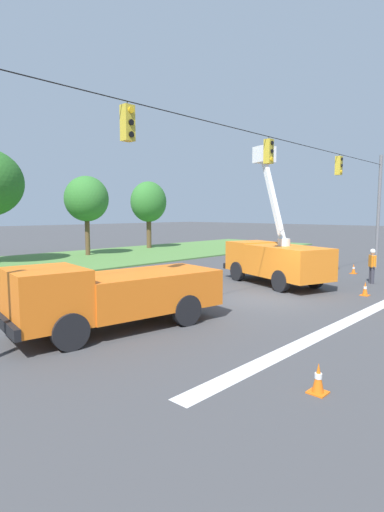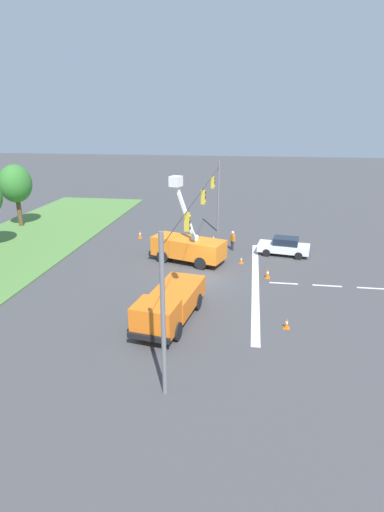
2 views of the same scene
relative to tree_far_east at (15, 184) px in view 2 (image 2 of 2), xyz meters
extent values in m
plane|color=#424244|center=(-11.92, -21.32, -4.61)|extent=(200.00, 200.00, 0.00)
cube|color=silver|center=(-11.92, -25.19, -4.60)|extent=(17.60, 0.50, 0.01)
cube|color=silver|center=(-11.92, -27.19, -4.60)|extent=(0.20, 2.00, 0.01)
cube|color=silver|center=(-11.92, -30.19, -4.60)|extent=(0.20, 2.00, 0.01)
cube|color=silver|center=(-11.92, -33.19, -4.60)|extent=(0.20, 2.00, 0.01)
cylinder|color=slate|center=(-24.92, -21.32, -1.01)|extent=(0.20, 0.20, 7.20)
cylinder|color=slate|center=(1.08, -21.32, -1.01)|extent=(0.20, 0.20, 7.20)
cylinder|color=black|center=(-11.92, -21.32, 1.99)|extent=(26.00, 0.03, 0.03)
cylinder|color=black|center=(-18.80, -21.32, 1.94)|extent=(0.02, 0.02, 0.10)
cube|color=gold|center=(-18.80, -21.32, 1.41)|extent=(0.32, 0.28, 0.96)
cylinder|color=yellow|center=(-18.80, -21.48, 1.73)|extent=(0.16, 0.05, 0.16)
cylinder|color=black|center=(-18.80, -21.48, 1.41)|extent=(0.16, 0.05, 0.16)
cylinder|color=black|center=(-18.80, -21.48, 1.09)|extent=(0.16, 0.05, 0.16)
cylinder|color=black|center=(-11.79, -21.32, 1.94)|extent=(0.02, 0.02, 0.10)
cube|color=gold|center=(-11.79, -21.32, 1.41)|extent=(0.32, 0.28, 0.96)
cylinder|color=black|center=(-11.79, -21.48, 1.73)|extent=(0.16, 0.05, 0.16)
cylinder|color=black|center=(-11.79, -21.48, 1.41)|extent=(0.16, 0.05, 0.16)
cylinder|color=yellow|center=(-11.79, -21.48, 1.09)|extent=(0.16, 0.05, 0.16)
cylinder|color=black|center=(-5.15, -21.32, 1.94)|extent=(0.02, 0.02, 0.10)
cube|color=gold|center=(-5.15, -21.32, 1.41)|extent=(0.32, 0.28, 0.96)
cylinder|color=black|center=(-5.15, -21.48, 1.73)|extent=(0.16, 0.05, 0.16)
cylinder|color=black|center=(-5.15, -21.48, 1.41)|extent=(0.16, 0.05, 0.16)
cylinder|color=yellow|center=(-5.15, -21.48, 1.09)|extent=(0.16, 0.05, 0.16)
cylinder|color=brown|center=(0.00, 0.00, -3.07)|extent=(0.47, 0.47, 3.06)
ellipsoid|color=#33752D|center=(0.00, 0.00, 0.04)|extent=(3.73, 3.20, 3.95)
cube|color=orange|center=(-8.80, -20.58, -3.37)|extent=(3.45, 4.63, 1.48)
cube|color=orange|center=(-7.86, -17.79, -3.34)|extent=(2.62, 2.37, 1.53)
cube|color=#1E2838|center=(-7.66, -17.21, -3.07)|extent=(1.85, 0.71, 0.69)
cube|color=black|center=(-7.55, -16.88, -3.96)|extent=(2.19, 0.87, 0.30)
cylinder|color=black|center=(-8.92, -17.68, -4.11)|extent=(0.59, 1.04, 1.00)
cylinder|color=black|center=(-6.96, -18.35, -4.11)|extent=(0.59, 1.04, 1.00)
cylinder|color=black|center=(-10.02, -20.95, -4.11)|extent=(0.59, 1.04, 1.00)
cylinder|color=black|center=(-8.06, -21.61, -4.11)|extent=(0.59, 1.04, 1.00)
cylinder|color=silver|center=(-8.71, -20.30, -2.44)|extent=(0.60, 0.60, 0.36)
cube|color=white|center=(-8.44, -19.51, -0.48)|extent=(0.83, 1.87, 4.37)
cube|color=white|center=(-8.18, -18.72, 1.91)|extent=(1.11, 1.05, 0.80)
cube|color=orange|center=(-17.47, -20.45, -3.52)|extent=(4.84, 3.01, 1.18)
cube|color=orange|center=(-20.67, -19.94, -3.33)|extent=(2.27, 2.52, 1.56)
cube|color=#1E2838|center=(-21.34, -19.84, -3.05)|extent=(0.41, 1.98, 0.70)
cube|color=black|center=(-21.70, -19.78, -3.96)|extent=(0.52, 2.33, 0.30)
cylinder|color=black|center=(-20.58, -21.04, -4.11)|extent=(1.03, 0.43, 1.00)
cylinder|color=black|center=(-20.24, -18.92, -4.11)|extent=(1.03, 0.43, 1.00)
cylinder|color=black|center=(-16.84, -21.63, -4.11)|extent=(1.03, 0.43, 1.00)
cylinder|color=black|center=(-16.50, -19.51, -4.11)|extent=(1.03, 0.43, 1.00)
cube|color=white|center=(-5.52, -27.55, -3.97)|extent=(2.46, 4.53, 0.64)
cube|color=#192333|center=(-5.55, -27.70, -3.35)|extent=(1.82, 2.29, 0.60)
cylinder|color=black|center=(-6.15, -26.09, -4.29)|extent=(0.30, 0.66, 0.64)
cylinder|color=black|center=(-4.45, -26.38, -4.29)|extent=(0.30, 0.66, 0.64)
cylinder|color=black|center=(-6.60, -28.72, -4.29)|extent=(0.30, 0.66, 0.64)
cylinder|color=black|center=(-4.89, -29.01, -4.29)|extent=(0.30, 0.66, 0.64)
cylinder|color=#383842|center=(-4.81, -23.08, -4.18)|extent=(0.18, 0.18, 0.85)
cylinder|color=#383842|center=(-4.96, -23.21, -4.18)|extent=(0.18, 0.18, 0.85)
cube|color=orange|center=(-4.89, -23.14, -3.46)|extent=(0.46, 0.44, 0.60)
cube|color=silver|center=(-4.89, -23.14, -3.46)|extent=(0.37, 0.34, 0.62)
cylinder|color=orange|center=(-4.68, -22.97, -3.43)|extent=(0.11, 0.11, 0.55)
cylinder|color=orange|center=(-5.09, -23.32, -3.43)|extent=(0.11, 0.11, 0.55)
sphere|color=tan|center=(-4.89, -23.14, -3.03)|extent=(0.22, 0.22, 0.22)
sphere|color=white|center=(-4.89, -23.14, -2.97)|extent=(0.26, 0.26, 0.26)
cube|color=orange|center=(-18.47, -26.89, -4.59)|extent=(0.36, 0.36, 0.03)
cone|color=orange|center=(-18.47, -26.89, -4.28)|extent=(0.24, 0.24, 0.60)
cylinder|color=white|center=(-18.47, -26.89, -4.25)|extent=(0.15, 0.15, 0.11)
cube|color=orange|center=(-2.47, -13.99, -4.59)|extent=(0.36, 0.36, 0.03)
cone|color=orange|center=(-2.47, -13.99, -4.19)|extent=(0.31, 0.31, 0.78)
cylinder|color=white|center=(-2.47, -13.99, -4.15)|extent=(0.19, 0.19, 0.14)
cube|color=orange|center=(-2.26, -21.20, -4.59)|extent=(0.36, 0.36, 0.03)
cone|color=orange|center=(-2.26, -21.20, -4.29)|extent=(0.23, 0.23, 0.56)
cylinder|color=white|center=(-2.26, -21.20, -4.27)|extent=(0.14, 0.14, 0.10)
cube|color=orange|center=(-8.18, -24.03, -4.59)|extent=(0.36, 0.36, 0.03)
cone|color=orange|center=(-8.18, -24.03, -4.29)|extent=(0.23, 0.23, 0.58)
cylinder|color=white|center=(-8.18, -24.03, -4.26)|extent=(0.14, 0.14, 0.10)
cube|color=orange|center=(-11.09, -26.06, -4.59)|extent=(0.36, 0.36, 0.03)
cone|color=orange|center=(-11.09, -26.06, -4.21)|extent=(0.29, 0.29, 0.73)
cylinder|color=white|center=(-11.09, -26.06, -4.18)|extent=(0.18, 0.18, 0.13)
camera|label=1|loc=(-25.73, -30.32, -1.02)|focal=28.00mm
camera|label=2|loc=(-38.88, -24.56, 6.59)|focal=28.00mm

